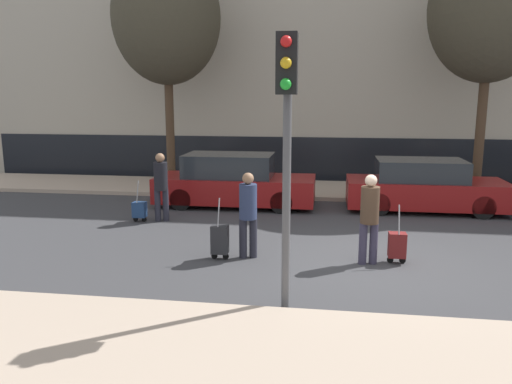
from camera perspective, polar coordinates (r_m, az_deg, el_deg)
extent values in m
plane|color=#38383A|center=(9.72, 12.40, -7.90)|extent=(80.00, 80.00, 0.00)
cube|color=tan|center=(6.27, 14.92, -18.45)|extent=(28.00, 2.50, 0.12)
cube|color=tan|center=(16.48, 10.73, 0.15)|extent=(28.00, 3.00, 0.12)
cube|color=black|center=(18.52, 10.54, 3.65)|extent=(27.44, 0.06, 1.60)
cube|color=maroon|center=(14.21, -2.35, 0.39)|extent=(4.47, 1.72, 0.70)
cube|color=#23282D|center=(14.14, -3.09, 3.07)|extent=(2.46, 1.51, 0.64)
cylinder|color=black|center=(13.31, 2.92, -1.19)|extent=(0.60, 0.18, 0.60)
cylinder|color=black|center=(14.81, 3.48, 0.05)|extent=(0.60, 0.18, 0.60)
cylinder|color=black|center=(13.84, -8.58, -0.83)|extent=(0.60, 0.18, 0.60)
cylinder|color=black|center=(15.29, -6.93, 0.34)|extent=(0.60, 0.18, 0.60)
cube|color=maroon|center=(14.36, 18.77, -0.08)|extent=(4.21, 1.72, 0.70)
cube|color=#23282D|center=(14.22, 18.26, 2.42)|extent=(2.31, 1.51, 0.56)
cylinder|color=black|center=(13.97, 24.54, -1.60)|extent=(0.60, 0.18, 0.60)
cylinder|color=black|center=(15.42, 22.98, -0.37)|extent=(0.60, 0.18, 0.60)
cylinder|color=black|center=(13.46, 13.84, -1.36)|extent=(0.60, 0.18, 0.60)
cylinder|color=black|center=(14.96, 13.29, -0.11)|extent=(0.60, 0.18, 0.60)
cylinder|color=#23232D|center=(12.69, -11.17, -1.54)|extent=(0.15, 0.15, 0.80)
cylinder|color=#23232D|center=(12.68, -10.27, -1.52)|extent=(0.15, 0.15, 0.80)
cylinder|color=black|center=(12.54, -10.84, 1.79)|extent=(0.34, 0.34, 0.69)
sphere|color=#936B4C|center=(12.48, -10.92, 3.86)|extent=(0.22, 0.22, 0.22)
cube|color=navy|center=(12.74, -13.18, -1.97)|extent=(0.32, 0.24, 0.38)
cylinder|color=black|center=(12.84, -13.59, -3.04)|extent=(0.12, 0.03, 0.12)
cylinder|color=black|center=(12.76, -12.66, -3.09)|extent=(0.12, 0.03, 0.12)
cylinder|color=gray|center=(12.58, -13.39, 0.02)|extent=(0.02, 0.19, 0.53)
cylinder|color=#23232D|center=(9.66, -1.49, -5.33)|extent=(0.15, 0.15, 0.78)
cylinder|color=#23232D|center=(9.70, -0.32, -5.28)|extent=(0.15, 0.15, 0.78)
cylinder|color=#283351|center=(9.50, -0.92, -1.10)|extent=(0.34, 0.34, 0.67)
sphere|color=#936B4C|center=(9.42, -0.92, 1.56)|extent=(0.22, 0.22, 0.22)
cube|color=#262628|center=(9.61, -4.16, -5.43)|extent=(0.32, 0.24, 0.54)
cylinder|color=black|center=(9.73, -4.78, -7.27)|extent=(0.12, 0.03, 0.12)
cylinder|color=black|center=(9.69, -3.48, -7.34)|extent=(0.12, 0.03, 0.12)
cylinder|color=gray|center=(9.40, -4.30, -2.35)|extent=(0.02, 0.19, 0.53)
cylinder|color=#383347|center=(9.59, 13.28, -5.73)|extent=(0.15, 0.15, 0.79)
cylinder|color=#383347|center=(9.53, 12.12, -5.78)|extent=(0.15, 0.15, 0.79)
cylinder|color=#473323|center=(9.38, 12.89, -1.46)|extent=(0.34, 0.34, 0.68)
sphere|color=beige|center=(9.29, 13.01, 1.27)|extent=(0.22, 0.22, 0.22)
cube|color=maroon|center=(9.73, 15.83, -5.85)|extent=(0.32, 0.24, 0.47)
cylinder|color=black|center=(9.81, 15.08, -7.48)|extent=(0.12, 0.03, 0.12)
cylinder|color=black|center=(9.84, 16.39, -7.50)|extent=(0.12, 0.03, 0.12)
cylinder|color=gray|center=(9.53, 16.04, -3.04)|extent=(0.02, 0.19, 0.53)
cylinder|color=#515154|center=(7.04, 3.52, 1.60)|extent=(0.12, 0.12, 3.91)
cube|color=black|center=(6.78, 3.55, 14.44)|extent=(0.28, 0.24, 0.80)
sphere|color=red|center=(6.66, 3.47, 16.81)|extent=(0.15, 0.15, 0.15)
sphere|color=gold|center=(6.63, 3.44, 14.52)|extent=(0.15, 0.15, 0.15)
sphere|color=green|center=(6.62, 3.42, 12.21)|extent=(0.15, 0.15, 0.15)
torus|color=black|center=(16.80, 20.27, 1.32)|extent=(0.72, 0.06, 0.72)
torus|color=black|center=(16.61, 16.73, 1.43)|extent=(0.72, 0.06, 0.72)
cylinder|color=black|center=(16.67, 18.55, 2.04)|extent=(1.00, 0.05, 0.05)
cylinder|color=black|center=(16.61, 17.95, 2.75)|extent=(0.04, 0.04, 0.40)
cylinder|color=#4C3826|center=(16.89, -9.80, 7.21)|extent=(0.28, 0.28, 3.84)
ellipsoid|color=#423D2D|center=(17.03, -10.20, 19.05)|extent=(3.45, 3.45, 4.22)
cylinder|color=#4C3826|center=(16.46, 24.25, 6.36)|extent=(0.28, 0.28, 3.86)
ellipsoid|color=#423D2D|center=(16.62, 25.25, 18.55)|extent=(3.48, 3.48, 4.25)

